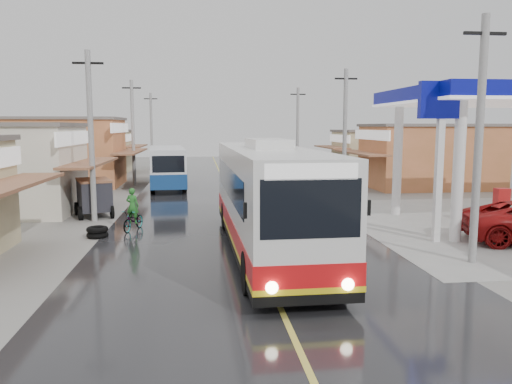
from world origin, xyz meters
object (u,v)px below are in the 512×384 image
cyclist (133,217)px  tricycle_near (94,195)px  coach_bus (267,198)px  tyre_stack (97,232)px  second_bus (167,166)px

cyclist → tricycle_near: same height
coach_bus → tyre_stack: size_ratio=14.88×
cyclist → tyre_stack: cyclist is taller
second_bus → tricycle_near: (-2.93, -11.43, -0.51)m
second_bus → cyclist: 15.26m
coach_bus → tricycle_near: bearing=132.5°
tricycle_near → tyre_stack: 5.18m
coach_bus → cyclist: (-5.29, 4.26, -1.33)m
tricycle_near → tyre_stack: tricycle_near is taller
second_bus → tyre_stack: bearing=-101.0°
cyclist → tyre_stack: (-1.30, -1.20, -0.40)m
second_bus → cyclist: (-0.52, -15.22, -0.97)m
cyclist → tyre_stack: size_ratio=2.16×
tricycle_near → cyclist: bearing=-77.0°
second_bus → tricycle_near: bearing=-109.1°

